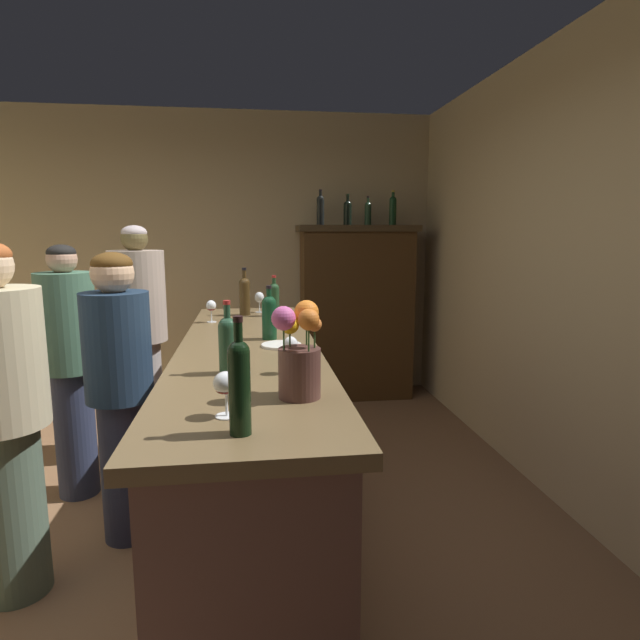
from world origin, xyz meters
TOP-DOWN VIEW (x-y plane):
  - floor at (0.00, 0.00)m, footprint 7.28×7.28m
  - wall_back at (0.00, 2.86)m, footprint 4.94×0.12m
  - wall_right at (2.47, 0.00)m, footprint 0.12×5.72m
  - bar_counter at (0.59, 0.10)m, footprint 0.68×2.66m
  - display_cabinet at (1.64, 2.54)m, footprint 1.14×0.47m
  - wine_bottle_syrah at (0.77, 1.05)m, footprint 0.07×0.07m
  - wine_bottle_chardonnay at (0.57, 1.11)m, footprint 0.07×0.07m
  - wine_bottle_merlot at (0.57, -1.05)m, footprint 0.06×0.06m
  - wine_bottle_malbec at (0.71, 0.27)m, footprint 0.08×0.08m
  - wine_bottle_pinot at (0.52, -0.40)m, footprint 0.07×0.07m
  - wine_glass_front at (0.53, -0.90)m, footprint 0.08×0.08m
  - wine_glass_mid at (0.37, 0.84)m, footprint 0.06×0.06m
  - wine_glass_rear at (0.67, 1.22)m, footprint 0.07×0.07m
  - wine_glass_spare at (0.76, -0.43)m, footprint 0.07×0.07m
  - flower_arrangement at (0.77, -0.74)m, footprint 0.17×0.18m
  - cheese_plate at (0.76, 0.08)m, footprint 0.20×0.20m
  - display_bottle_left at (1.28, 2.54)m, footprint 0.07×0.07m
  - display_bottle_midleft at (1.54, 2.54)m, footprint 0.08×0.08m
  - display_bottle_center at (1.74, 2.54)m, footprint 0.06×0.06m
  - display_bottle_midright at (1.98, 2.54)m, footprint 0.07×0.07m
  - patron_tall at (-0.48, 0.80)m, footprint 0.33×0.33m
  - patron_by_cabinet at (-0.07, 0.27)m, footprint 0.34×0.34m
  - patron_in_grey at (-0.46, -0.12)m, footprint 0.39×0.39m
  - patron_in_navy at (-0.19, 1.43)m, footprint 0.39×0.39m

SIDE VIEW (x-z plane):
  - floor at x=0.00m, z-range 0.00..0.00m
  - bar_counter at x=0.59m, z-range 0.00..1.07m
  - patron_by_cabinet at x=-0.07m, z-range 0.08..1.60m
  - patron_tall at x=-0.48m, z-range 0.07..1.62m
  - patron_in_grey at x=-0.46m, z-range 0.07..1.65m
  - display_cabinet at x=1.64m, z-range 0.03..1.72m
  - patron_in_navy at x=-0.19m, z-range 0.07..1.74m
  - cheese_plate at x=0.76m, z-range 1.06..1.07m
  - wine_glass_mid at x=0.37m, z-range 1.09..1.23m
  - wine_glass_front at x=0.53m, z-range 1.09..1.23m
  - wine_glass_rear at x=0.67m, z-range 1.09..1.23m
  - wine_glass_spare at x=0.76m, z-range 1.09..1.24m
  - wine_bottle_syrah at x=0.77m, z-range 1.05..1.32m
  - wine_bottle_pinot at x=0.52m, z-range 1.04..1.33m
  - wine_bottle_malbec at x=0.71m, z-range 1.05..1.33m
  - wine_bottle_chardonnay at x=0.57m, z-range 1.04..1.36m
  - wine_bottle_merlot at x=0.57m, z-range 1.04..1.38m
  - flower_arrangement at x=0.77m, z-range 1.05..1.37m
  - wall_back at x=0.00m, z-range 0.00..2.77m
  - wall_right at x=2.47m, z-range 0.00..2.77m
  - display_bottle_center at x=1.74m, z-range 1.67..1.94m
  - display_bottle_midleft at x=1.54m, z-range 1.67..1.96m
  - display_bottle_left at x=1.28m, z-range 1.67..2.00m
  - display_bottle_midright at x=1.98m, z-range 1.67..2.00m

